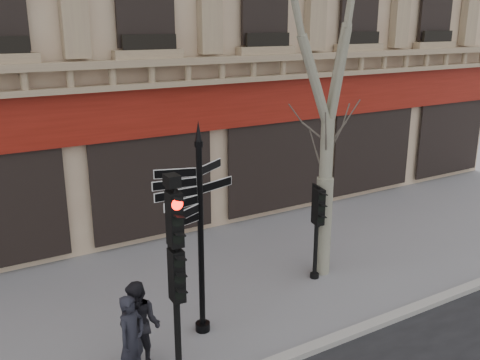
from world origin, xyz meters
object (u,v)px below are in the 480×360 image
object	(u,v)px
fingerpost	(200,195)
pedestrian_b	(139,326)
traffic_signal_main	(175,254)
pedestrian_a	(132,338)
traffic_signal_secondary	(317,216)

from	to	relation	value
fingerpost	pedestrian_b	distance (m)	2.51
traffic_signal_main	pedestrian_b	xyz separation A→B (m)	(-0.47, 0.54, -1.45)
traffic_signal_main	pedestrian_b	world-z (taller)	traffic_signal_main
traffic_signal_main	pedestrian_a	size ratio (longest dim) A/B	2.33
fingerpost	pedestrian_a	xyz separation A→B (m)	(-1.67, -0.70, -2.03)
traffic_signal_secondary	traffic_signal_main	bearing A→B (deg)	-148.46
traffic_signal_secondary	pedestrian_a	bearing A→B (deg)	-154.55
traffic_signal_secondary	pedestrian_a	xyz separation A→B (m)	(-4.97, -1.34, -0.77)
traffic_signal_main	pedestrian_a	world-z (taller)	traffic_signal_main
traffic_signal_main	pedestrian_b	size ratio (longest dim) A/B	2.22
pedestrian_a	traffic_signal_main	bearing A→B (deg)	-54.99
pedestrian_b	pedestrian_a	bearing A→B (deg)	-93.06
fingerpost	traffic_signal_main	distance (m)	1.52
traffic_signal_secondary	fingerpost	bearing A→B (deg)	-158.69
fingerpost	traffic_signal_secondary	xyz separation A→B (m)	(3.30, 0.64, -1.26)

